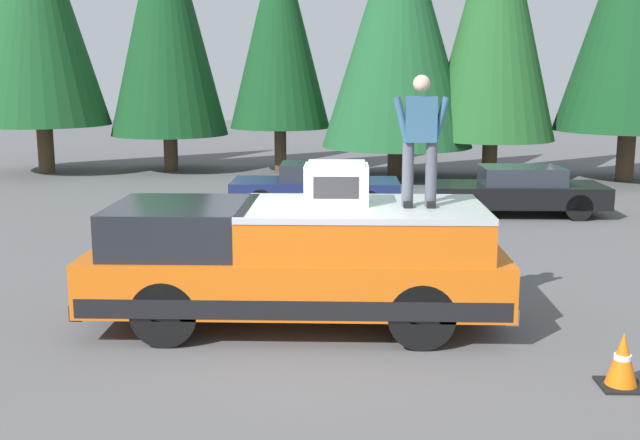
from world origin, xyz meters
The scene contains 13 objects.
ground_plane centered at (0.00, 0.00, 0.00)m, with size 90.00×90.00×0.00m, color #565659.
pickup_truck centered at (0.38, -0.05, 0.87)m, with size 2.01×5.54×1.65m.
compressor_unit centered at (0.50, -0.57, 1.93)m, with size 0.65×0.84×0.56m.
person_on_truck_bed centered at (0.30, -1.65, 2.55)m, with size 0.29×0.72×1.69m.
parked_car_black centered at (8.71, -4.82, 0.58)m, with size 1.64×4.10×1.16m.
parked_car_navy centered at (9.24, 0.01, 0.58)m, with size 1.64×4.10×1.16m.
traffic_cone centered at (-1.63, -3.71, 0.29)m, with size 0.47×0.47×0.62m.
conifer_far_left centered at (14.66, -9.45, 5.42)m, with size 4.55×4.55×9.29m.
conifer_left centered at (14.79, -5.26, 5.21)m, with size 3.90×3.90×9.17m.
conifer_center_left centered at (15.05, -2.35, 4.84)m, with size 4.76×4.76×8.67m.
conifer_center_right centered at (16.50, 1.50, 4.80)m, with size 3.35×3.35×8.11m.
conifer_right centered at (16.64, 5.28, 5.26)m, with size 3.95×3.95×9.28m.
conifer_far_right centered at (16.04, 9.39, 5.50)m, with size 4.42×4.42×9.41m.
Camera 1 is at (-9.66, -0.68, 3.38)m, focal length 43.39 mm.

